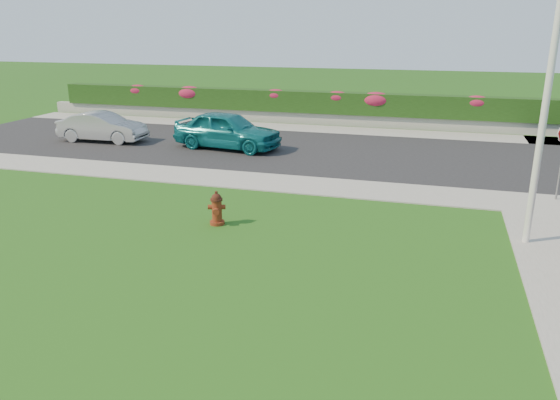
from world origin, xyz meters
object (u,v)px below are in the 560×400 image
(fire_hydrant, at_px, (217,209))
(sedan_teal, at_px, (227,130))
(sedan_silver, at_px, (102,127))
(utility_pole, at_px, (543,123))

(fire_hydrant, bearing_deg, sedan_teal, 92.66)
(fire_hydrant, bearing_deg, sedan_silver, 119.66)
(fire_hydrant, xyz_separation_m, utility_pole, (7.59, 0.85, 2.48))
(utility_pole, bearing_deg, fire_hydrant, -173.59)
(fire_hydrant, distance_m, sedan_silver, 12.34)
(sedan_teal, relative_size, utility_pole, 0.78)
(sedan_silver, relative_size, utility_pole, 0.67)
(fire_hydrant, xyz_separation_m, sedan_silver, (-8.97, 8.47, 0.26))
(fire_hydrant, distance_m, utility_pole, 8.03)
(sedan_teal, height_order, utility_pole, utility_pole)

